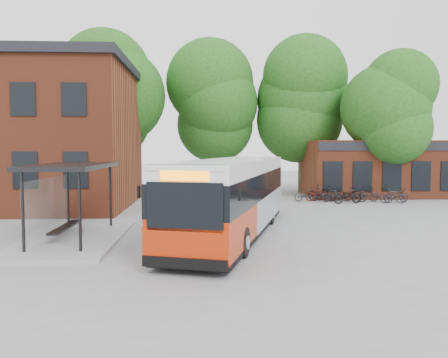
{
  "coord_description": "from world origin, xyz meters",
  "views": [
    {
      "loc": [
        0.36,
        -17.5,
        3.44
      ],
      "look_at": [
        1.37,
        3.09,
        2.0
      ],
      "focal_mm": 35.0,
      "sensor_mm": 36.0,
      "label": 1
    }
  ],
  "objects_px": {
    "city_bus": "(233,198)",
    "bicycle_1": "(322,193)",
    "bus_shelter": "(73,202)",
    "bicycle_7": "(393,196)",
    "bicycle_4": "(347,196)",
    "bicycle_extra_0": "(396,195)",
    "bicycle_0": "(306,194)",
    "bicycle_3": "(332,195)",
    "bicycle_6": "(365,195)",
    "bicycle_2": "(319,194)",
    "bicycle_5": "(354,195)"
  },
  "relations": [
    {
      "from": "bicycle_2",
      "to": "bicycle_6",
      "type": "distance_m",
      "value": 2.95
    },
    {
      "from": "bus_shelter",
      "to": "bicycle_7",
      "type": "distance_m",
      "value": 19.68
    },
    {
      "from": "bus_shelter",
      "to": "bicycle_extra_0",
      "type": "xyz_separation_m",
      "value": [
        17.17,
        10.49,
        -0.99
      ]
    },
    {
      "from": "bus_shelter",
      "to": "city_bus",
      "type": "distance_m",
      "value": 6.09
    },
    {
      "from": "bicycle_2",
      "to": "bicycle_extra_0",
      "type": "relative_size",
      "value": 1.02
    },
    {
      "from": "bicycle_4",
      "to": "bicycle_extra_0",
      "type": "bearing_deg",
      "value": -96.64
    },
    {
      "from": "bicycle_1",
      "to": "bicycle_6",
      "type": "distance_m",
      "value": 2.75
    },
    {
      "from": "bicycle_0",
      "to": "bicycle_4",
      "type": "distance_m",
      "value": 2.69
    },
    {
      "from": "bicycle_2",
      "to": "bicycle_extra_0",
      "type": "height_order",
      "value": "bicycle_2"
    },
    {
      "from": "city_bus",
      "to": "bicycle_3",
      "type": "distance_m",
      "value": 12.67
    },
    {
      "from": "bicycle_4",
      "to": "bicycle_extra_0",
      "type": "distance_m",
      "value": 3.27
    },
    {
      "from": "bus_shelter",
      "to": "bicycle_4",
      "type": "bearing_deg",
      "value": 36.3
    },
    {
      "from": "bicycle_1",
      "to": "bus_shelter",
      "type": "bearing_deg",
      "value": 155.17
    },
    {
      "from": "city_bus",
      "to": "bicycle_4",
      "type": "bearing_deg",
      "value": 67.42
    },
    {
      "from": "bicycle_5",
      "to": "bicycle_extra_0",
      "type": "relative_size",
      "value": 0.88
    },
    {
      "from": "bicycle_0",
      "to": "bicycle_5",
      "type": "xyz_separation_m",
      "value": [
        3.04,
        -0.55,
        0.01
      ]
    },
    {
      "from": "city_bus",
      "to": "bicycle_1",
      "type": "xyz_separation_m",
      "value": [
        6.62,
        10.88,
        -0.95
      ]
    },
    {
      "from": "bus_shelter",
      "to": "bicycle_0",
      "type": "bearing_deg",
      "value": 45.03
    },
    {
      "from": "bicycle_4",
      "to": "bicycle_3",
      "type": "bearing_deg",
      "value": 30.48
    },
    {
      "from": "bicycle_3",
      "to": "bicycle_6",
      "type": "height_order",
      "value": "bicycle_6"
    },
    {
      "from": "bicycle_1",
      "to": "bicycle_3",
      "type": "bearing_deg",
      "value": -109.19
    },
    {
      "from": "bus_shelter",
      "to": "bicycle_0",
      "type": "height_order",
      "value": "bus_shelter"
    },
    {
      "from": "bicycle_4",
      "to": "bicycle_6",
      "type": "xyz_separation_m",
      "value": [
        1.48,
        0.91,
        -0.03
      ]
    },
    {
      "from": "bicycle_1",
      "to": "bicycle_3",
      "type": "relative_size",
      "value": 1.2
    },
    {
      "from": "bus_shelter",
      "to": "bicycle_2",
      "type": "xyz_separation_m",
      "value": [
        12.49,
        11.65,
        -0.98
      ]
    },
    {
      "from": "bicycle_4",
      "to": "bicycle_extra_0",
      "type": "xyz_separation_m",
      "value": [
        3.26,
        0.27,
        -0.03
      ]
    },
    {
      "from": "bicycle_6",
      "to": "bicycle_0",
      "type": "bearing_deg",
      "value": 77.66
    },
    {
      "from": "bicycle_0",
      "to": "bicycle_4",
      "type": "xyz_separation_m",
      "value": [
        2.29,
        -1.41,
        0.04
      ]
    },
    {
      "from": "bicycle_extra_0",
      "to": "bicycle_4",
      "type": "bearing_deg",
      "value": 81.08
    },
    {
      "from": "bicycle_4",
      "to": "bicycle_7",
      "type": "height_order",
      "value": "bicycle_4"
    },
    {
      "from": "bicycle_3",
      "to": "bicycle_4",
      "type": "xyz_separation_m",
      "value": [
        0.72,
        -0.8,
        0.03
      ]
    },
    {
      "from": "bicycle_1",
      "to": "bicycle_6",
      "type": "bearing_deg",
      "value": -74.58
    },
    {
      "from": "bus_shelter",
      "to": "bicycle_4",
      "type": "relative_size",
      "value": 3.72
    },
    {
      "from": "bicycle_3",
      "to": "bicycle_5",
      "type": "height_order",
      "value": "bicycle_5"
    },
    {
      "from": "bicycle_1",
      "to": "bicycle_4",
      "type": "distance_m",
      "value": 1.78
    },
    {
      "from": "bicycle_5",
      "to": "bicycle_7",
      "type": "bearing_deg",
      "value": -88.51
    },
    {
      "from": "bicycle_7",
      "to": "city_bus",
      "type": "bearing_deg",
      "value": 143.26
    },
    {
      "from": "bus_shelter",
      "to": "bicycle_extra_0",
      "type": "distance_m",
      "value": 20.15
    },
    {
      "from": "bicycle_2",
      "to": "bicycle_6",
      "type": "height_order",
      "value": "bicycle_2"
    },
    {
      "from": "bicycle_4",
      "to": "bicycle_extra_0",
      "type": "relative_size",
      "value": 1.07
    },
    {
      "from": "bicycle_6",
      "to": "bicycle_extra_0",
      "type": "relative_size",
      "value": 1.01
    },
    {
      "from": "bicycle_extra_0",
      "to": "city_bus",
      "type": "bearing_deg",
      "value": 117.94
    },
    {
      "from": "city_bus",
      "to": "bicycle_extra_0",
      "type": "height_order",
      "value": "city_bus"
    },
    {
      "from": "bicycle_1",
      "to": "bicycle_3",
      "type": "xyz_separation_m",
      "value": [
        0.52,
        -0.47,
        -0.09
      ]
    },
    {
      "from": "bicycle_5",
      "to": "bicycle_7",
      "type": "xyz_separation_m",
      "value": [
        2.15,
        -0.9,
        0.0
      ]
    },
    {
      "from": "bicycle_1",
      "to": "bicycle_7",
      "type": "xyz_separation_m",
      "value": [
        4.13,
        -1.31,
        -0.09
      ]
    },
    {
      "from": "bicycle_1",
      "to": "bicycle_4",
      "type": "bearing_deg",
      "value": -112.79
    },
    {
      "from": "bicycle_0",
      "to": "bicycle_2",
      "type": "height_order",
      "value": "bicycle_2"
    },
    {
      "from": "bicycle_2",
      "to": "bicycle_extra_0",
      "type": "bearing_deg",
      "value": -99.18
    },
    {
      "from": "city_bus",
      "to": "bicycle_0",
      "type": "height_order",
      "value": "city_bus"
    }
  ]
}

